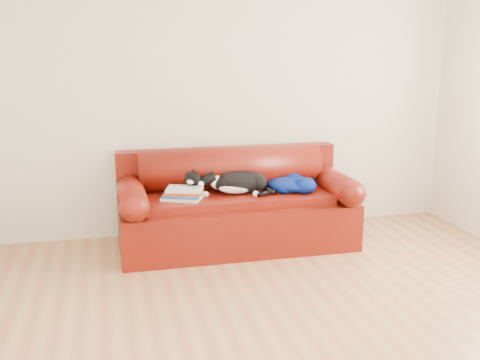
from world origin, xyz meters
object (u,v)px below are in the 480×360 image
(book_stack, at_px, (184,193))
(cat, at_px, (239,183))
(sofa_base, at_px, (236,220))
(blanket, at_px, (291,184))

(book_stack, bearing_deg, cat, 7.58)
(sofa_base, distance_m, blanket, 0.60)
(sofa_base, height_order, cat, cat)
(sofa_base, xyz_separation_m, book_stack, (-0.49, -0.11, 0.31))
(book_stack, height_order, cat, cat)
(sofa_base, xyz_separation_m, blanket, (0.50, -0.05, 0.33))
(cat, bearing_deg, sofa_base, 121.87)
(cat, bearing_deg, book_stack, -160.04)
(book_stack, xyz_separation_m, blanket, (0.99, 0.05, 0.01))
(sofa_base, relative_size, blanket, 4.17)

